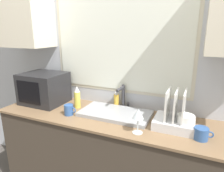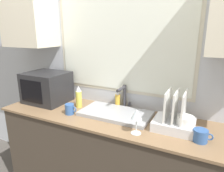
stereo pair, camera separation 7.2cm
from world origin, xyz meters
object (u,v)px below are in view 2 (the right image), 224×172
object	(u,v)px
dish_rack	(175,120)
soap_bottle	(118,100)
wine_glass	(137,115)
spray_bottle	(79,97)
microwave	(47,87)
mug_near_sink	(70,109)
faucet	(124,95)

from	to	relation	value
dish_rack	soap_bottle	bearing A→B (deg)	158.90
wine_glass	spray_bottle	bearing A→B (deg)	159.81
spray_bottle	wine_glass	bearing A→B (deg)	-20.19
microwave	mug_near_sink	distance (m)	0.45
faucet	spray_bottle	distance (m)	0.43
microwave	spray_bottle	xyz separation A→B (m)	(0.38, 0.01, -0.05)
mug_near_sink	wine_glass	xyz separation A→B (m)	(0.64, -0.07, 0.09)
dish_rack	wine_glass	size ratio (longest dim) A/B	1.61
wine_glass	faucet	bearing A→B (deg)	123.71
mug_near_sink	spray_bottle	bearing A→B (deg)	98.73
microwave	mug_near_sink	bearing A→B (deg)	-21.77
soap_bottle	mug_near_sink	bearing A→B (deg)	-132.11
faucet	soap_bottle	world-z (taller)	faucet
microwave	wine_glass	bearing A→B (deg)	-12.46
faucet	mug_near_sink	bearing A→B (deg)	-138.91
faucet	dish_rack	bearing A→B (deg)	-22.62
faucet	spray_bottle	world-z (taller)	faucet
mug_near_sink	microwave	bearing A→B (deg)	158.23
faucet	soap_bottle	bearing A→B (deg)	170.75
microwave	spray_bottle	distance (m)	0.38
dish_rack	soap_bottle	xyz separation A→B (m)	(-0.57, 0.22, -0.01)
dish_rack	soap_bottle	world-z (taller)	dish_rack
mug_near_sink	wine_glass	distance (m)	0.65
dish_rack	faucet	bearing A→B (deg)	157.38
mug_near_sink	wine_glass	world-z (taller)	wine_glass
spray_bottle	wine_glass	world-z (taller)	spray_bottle
dish_rack	wine_glass	xyz separation A→B (m)	(-0.24, -0.19, 0.07)
spray_bottle	mug_near_sink	size ratio (longest dim) A/B	1.89
faucet	wine_glass	bearing A→B (deg)	-56.29
microwave	soap_bottle	bearing A→B (deg)	13.82
spray_bottle	wine_glass	xyz separation A→B (m)	(0.67, -0.24, 0.04)
microwave	dish_rack	world-z (taller)	microwave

